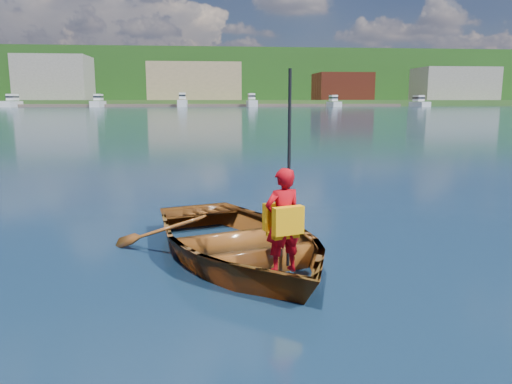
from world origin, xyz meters
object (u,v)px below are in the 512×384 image
(rowboat, at_px, (238,240))
(marina_yachts, at_px, (156,102))
(child_paddler, at_px, (283,220))
(dock, at_px, (179,105))

(rowboat, bearing_deg, marina_yachts, 95.99)
(child_paddler, height_order, dock, child_paddler)
(child_paddler, xyz_separation_m, dock, (-9.15, 148.40, -0.28))
(rowboat, height_order, marina_yachts, marina_yachts)
(dock, relative_size, marina_yachts, 1.11)
(dock, distance_m, marina_yachts, 7.91)
(dock, bearing_deg, rowboat, -86.62)
(rowboat, xyz_separation_m, marina_yachts, (-14.98, 142.87, 1.13))
(child_paddler, relative_size, dock, 0.01)
(rowboat, distance_m, dock, 147.85)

